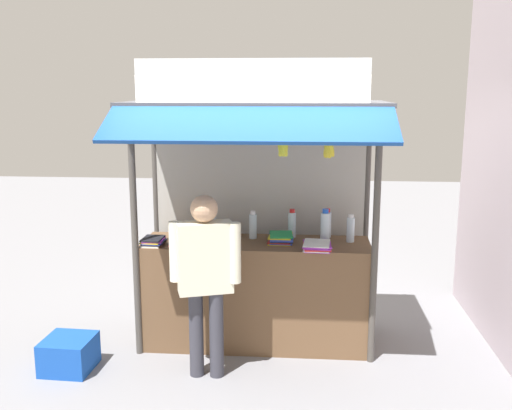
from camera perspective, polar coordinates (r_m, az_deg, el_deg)
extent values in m
plane|color=gray|center=(5.78, 0.00, -13.17)|extent=(20.00, 20.00, 0.00)
cube|color=brown|center=(5.59, 0.00, -8.54)|extent=(2.10, 0.62, 0.99)
cylinder|color=#4C4742|center=(5.30, -11.68, -2.87)|extent=(0.06, 0.06, 2.24)
cylinder|color=#4C4742|center=(5.13, 11.51, -3.34)|extent=(0.06, 0.06, 2.24)
cylinder|color=#4C4742|center=(6.04, -9.61, -1.04)|extent=(0.06, 0.06, 2.24)
cylinder|color=#4C4742|center=(5.90, 10.62, -1.39)|extent=(0.06, 0.06, 2.24)
cube|color=#B7B2A8|center=(5.88, 0.37, -1.47)|extent=(2.06, 0.04, 2.19)
cube|color=#3F3F44|center=(5.24, -0.01, 9.80)|extent=(2.30, 0.99, 0.04)
cube|color=#194799|center=(4.51, -0.78, 7.80)|extent=(2.26, 0.51, 0.26)
cube|color=white|center=(4.80, -0.45, 11.98)|extent=(1.89, 0.04, 0.35)
cylinder|color=#59544C|center=(4.85, -0.39, 8.49)|extent=(2.00, 0.02, 0.02)
cylinder|color=silver|center=(5.63, 6.92, -1.90)|extent=(0.08, 0.08, 0.25)
cylinder|color=red|center=(5.60, 6.95, -0.51)|extent=(0.05, 0.05, 0.03)
cylinder|color=silver|center=(5.54, -4.37, -1.88)|extent=(0.09, 0.09, 0.28)
cylinder|color=blue|center=(5.51, -4.40, -0.27)|extent=(0.06, 0.06, 0.04)
cylinder|color=silver|center=(5.55, -0.30, -2.08)|extent=(0.07, 0.07, 0.23)
cylinder|color=white|center=(5.52, -0.30, -0.75)|extent=(0.05, 0.05, 0.03)
cylinder|color=silver|center=(5.50, 9.16, -2.39)|extent=(0.07, 0.07, 0.23)
cylinder|color=white|center=(5.47, 9.21, -1.08)|extent=(0.05, 0.05, 0.03)
cylinder|color=silver|center=(5.44, 6.73, -2.20)|extent=(0.09, 0.09, 0.28)
cylinder|color=blue|center=(5.41, 6.77, -0.58)|extent=(0.06, 0.06, 0.04)
cylinder|color=silver|center=(5.60, 3.51, -1.93)|extent=(0.08, 0.08, 0.24)
cylinder|color=red|center=(5.57, 3.53, -0.57)|extent=(0.05, 0.05, 0.03)
cube|color=purple|center=(5.34, -6.99, -3.94)|extent=(0.23, 0.26, 0.01)
cube|color=orange|center=(5.34, -7.06, -3.82)|extent=(0.21, 0.24, 0.01)
cube|color=orange|center=(5.34, -7.07, -3.72)|extent=(0.22, 0.25, 0.01)
cube|color=red|center=(5.32, -7.16, -3.68)|extent=(0.21, 0.24, 0.01)
cube|color=blue|center=(5.32, -7.09, -3.58)|extent=(0.23, 0.25, 0.01)
cube|color=purple|center=(5.33, -7.02, -3.48)|extent=(0.22, 0.25, 0.01)
cube|color=orange|center=(5.32, -7.07, -3.40)|extent=(0.23, 0.26, 0.01)
cube|color=purple|center=(5.25, 5.99, -4.22)|extent=(0.24, 0.31, 0.01)
cube|color=white|center=(5.24, 5.92, -4.16)|extent=(0.25, 0.31, 0.01)
cube|color=red|center=(5.24, 5.93, -4.05)|extent=(0.25, 0.31, 0.01)
cube|color=purple|center=(5.24, 6.02, -3.94)|extent=(0.24, 0.31, 0.01)
cube|color=purple|center=(5.25, 5.87, -3.84)|extent=(0.25, 0.31, 0.01)
cube|color=purple|center=(5.24, 5.96, -3.79)|extent=(0.25, 0.31, 0.01)
cube|color=white|center=(5.23, 5.92, -3.70)|extent=(0.25, 0.31, 0.01)
cube|color=yellow|center=(5.44, 2.36, -3.60)|extent=(0.22, 0.28, 0.01)
cube|color=blue|center=(5.44, 2.50, -3.50)|extent=(0.22, 0.28, 0.01)
cube|color=red|center=(5.43, 2.34, -3.43)|extent=(0.22, 0.28, 0.01)
cube|color=black|center=(5.44, 2.44, -3.32)|extent=(0.22, 0.28, 0.01)
cube|color=blue|center=(5.43, 2.50, -3.26)|extent=(0.22, 0.28, 0.01)
cube|color=blue|center=(5.42, 2.42, -3.16)|extent=(0.23, 0.29, 0.01)
cube|color=yellow|center=(5.43, 2.39, -3.01)|extent=(0.22, 0.28, 0.01)
cube|color=green|center=(5.43, 2.45, -2.88)|extent=(0.23, 0.29, 0.01)
cube|color=white|center=(5.43, -10.01, -3.75)|extent=(0.19, 0.24, 0.01)
cube|color=black|center=(5.43, -9.88, -3.62)|extent=(0.19, 0.24, 0.01)
cube|color=blue|center=(5.42, -9.90, -3.52)|extent=(0.19, 0.24, 0.01)
cube|color=yellow|center=(5.42, -10.01, -3.43)|extent=(0.19, 0.25, 0.01)
cube|color=purple|center=(5.42, -9.88, -3.33)|extent=(0.18, 0.24, 0.01)
cube|color=black|center=(5.42, -10.00, -3.22)|extent=(0.18, 0.24, 0.01)
cylinder|color=#332D23|center=(4.84, 7.10, 7.44)|extent=(0.01, 0.01, 0.13)
cylinder|color=olive|center=(4.85, 7.08, 6.43)|extent=(0.04, 0.04, 0.04)
ellipsoid|color=yellow|center=(4.86, 7.27, 5.43)|extent=(0.04, 0.08, 0.16)
ellipsoid|color=yellow|center=(4.88, 7.25, 5.47)|extent=(0.07, 0.07, 0.16)
ellipsoid|color=yellow|center=(4.88, 7.07, 5.46)|extent=(0.08, 0.05, 0.16)
ellipsoid|color=yellow|center=(4.87, 6.85, 5.47)|extent=(0.07, 0.07, 0.16)
ellipsoid|color=yellow|center=(4.86, 6.86, 5.44)|extent=(0.04, 0.07, 0.16)
ellipsoid|color=yellow|center=(4.84, 6.90, 5.43)|extent=(0.07, 0.07, 0.16)
ellipsoid|color=yellow|center=(4.84, 7.06, 5.41)|extent=(0.07, 0.04, 0.16)
ellipsoid|color=yellow|center=(4.84, 7.33, 5.45)|extent=(0.08, 0.08, 0.16)
cylinder|color=#332D23|center=(4.84, 2.65, 7.51)|extent=(0.01, 0.01, 0.13)
cylinder|color=olive|center=(4.85, 2.64, 6.49)|extent=(0.04, 0.04, 0.04)
ellipsoid|color=yellow|center=(4.86, 2.94, 5.56)|extent=(0.04, 0.08, 0.15)
ellipsoid|color=yellow|center=(4.87, 2.77, 5.55)|extent=(0.06, 0.05, 0.15)
ellipsoid|color=yellow|center=(4.88, 2.68, 5.56)|extent=(0.07, 0.04, 0.15)
ellipsoid|color=yellow|center=(4.88, 2.53, 5.59)|extent=(0.08, 0.05, 0.15)
ellipsoid|color=yellow|center=(4.86, 2.41, 5.55)|extent=(0.04, 0.07, 0.15)
ellipsoid|color=yellow|center=(4.85, 2.34, 5.56)|extent=(0.05, 0.08, 0.15)
ellipsoid|color=yellow|center=(4.84, 2.46, 5.53)|extent=(0.07, 0.06, 0.15)
ellipsoid|color=yellow|center=(4.84, 2.65, 5.52)|extent=(0.08, 0.04, 0.15)
ellipsoid|color=yellow|center=(4.84, 2.85, 5.54)|extent=(0.06, 0.07, 0.15)
cylinder|color=#383842|center=(5.07, -5.82, -12.32)|extent=(0.12, 0.12, 0.74)
cylinder|color=#383842|center=(5.04, -3.86, -12.42)|extent=(0.12, 0.12, 0.74)
cube|color=#EAE5C6|center=(4.82, -4.97, -5.10)|extent=(0.48, 0.32, 0.59)
cylinder|color=#EAE5C6|center=(4.86, -7.87, -4.50)|extent=(0.10, 0.10, 0.50)
cylinder|color=#EAE5C6|center=(4.78, -2.04, -4.67)|extent=(0.10, 0.10, 0.50)
sphere|color=tan|center=(4.72, -5.06, -0.36)|extent=(0.22, 0.22, 0.22)
cube|color=#194CB2|center=(5.47, -17.70, -13.61)|extent=(0.43, 0.43, 0.29)
cube|color=#C1B0BA|center=(5.90, 23.26, 3.39)|extent=(0.20, 2.40, 3.35)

